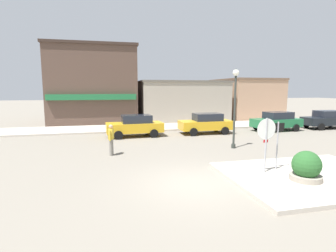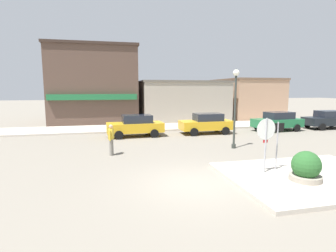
% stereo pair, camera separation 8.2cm
% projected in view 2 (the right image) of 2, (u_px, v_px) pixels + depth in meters
% --- Properties ---
extents(ground_plane, '(160.00, 160.00, 0.00)m').
position_uv_depth(ground_plane, '(195.00, 184.00, 9.46)').
color(ground_plane, gray).
extents(sidewalk_corner, '(6.40, 4.80, 0.15)m').
position_uv_depth(sidewalk_corner, '(311.00, 177.00, 10.03)').
color(sidewalk_corner, beige).
rests_on(sidewalk_corner, ground).
extents(kerb_far, '(80.00, 4.00, 0.15)m').
position_uv_depth(kerb_far, '(144.00, 128.00, 22.81)').
color(kerb_far, beige).
rests_on(kerb_far, ground).
extents(stop_sign, '(0.82, 0.08, 2.30)m').
position_uv_depth(stop_sign, '(266.00, 138.00, 10.15)').
color(stop_sign, '#9E9EA3').
rests_on(stop_sign, ground).
extents(one_way_sign, '(0.60, 0.06, 2.10)m').
position_uv_depth(one_way_sign, '(277.00, 141.00, 10.57)').
color(one_way_sign, '#9E9EA3').
rests_on(one_way_sign, ground).
extents(planter, '(1.10, 1.10, 1.23)m').
position_uv_depth(planter, '(306.00, 169.00, 9.33)').
color(planter, gray).
rests_on(planter, ground).
extents(lamp_post, '(0.36, 0.36, 4.54)m').
position_uv_depth(lamp_post, '(235.00, 97.00, 14.80)').
color(lamp_post, '#333833').
rests_on(lamp_post, ground).
extents(parked_car_nearest, '(4.08, 2.02, 1.56)m').
position_uv_depth(parked_car_nearest, '(136.00, 125.00, 18.86)').
color(parked_car_nearest, gold).
rests_on(parked_car_nearest, ground).
extents(parked_car_second, '(4.01, 1.89, 1.56)m').
position_uv_depth(parked_car_second, '(206.00, 123.00, 20.10)').
color(parked_car_second, gold).
rests_on(parked_car_second, ground).
extents(parked_car_third, '(4.14, 2.15, 1.56)m').
position_uv_depth(parked_car_third, '(278.00, 121.00, 21.40)').
color(parked_car_third, '#1E6B3D').
rests_on(parked_car_third, ground).
extents(parked_car_fourth, '(4.05, 1.98, 1.56)m').
position_uv_depth(parked_car_fourth, '(328.00, 119.00, 22.61)').
color(parked_car_fourth, black).
rests_on(parked_car_fourth, ground).
extents(pedestrian_crossing_near, '(0.31, 0.55, 1.61)m').
position_uv_depth(pedestrian_crossing_near, '(111.00, 139.00, 13.48)').
color(pedestrian_crossing_near, gray).
rests_on(pedestrian_crossing_near, ground).
extents(building_corner_shop, '(8.39, 9.28, 7.55)m').
position_uv_depth(building_corner_shop, '(95.00, 85.00, 27.51)').
color(building_corner_shop, brown).
rests_on(building_corner_shop, ground).
extents(building_storefront_left_near, '(9.14, 7.88, 4.25)m').
position_uv_depth(building_storefront_left_near, '(180.00, 101.00, 29.12)').
color(building_storefront_left_near, '#9E9384').
rests_on(building_storefront_left_near, ground).
extents(building_storefront_left_mid, '(5.98, 7.83, 4.57)m').
position_uv_depth(building_storefront_left_mid, '(245.00, 99.00, 31.13)').
color(building_storefront_left_mid, tan).
rests_on(building_storefront_left_mid, ground).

